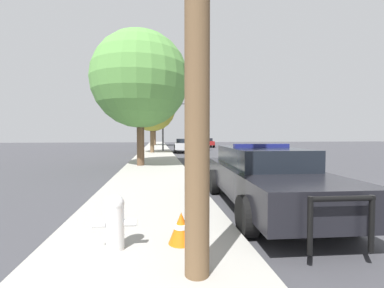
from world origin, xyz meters
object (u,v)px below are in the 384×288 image
at_px(traffic_light, 179,116).
at_px(car_background_oncoming, 206,142).
at_px(tree_sidewalk_far, 154,113).
at_px(traffic_cone, 181,228).
at_px(police_car, 264,175).
at_px(fire_hydrant, 115,220).
at_px(car_background_midblock, 185,145).
at_px(tree_sidewalk_mid, 152,108).
at_px(tree_sidewalk_near, 140,80).

xyz_separation_m(traffic_light, car_background_oncoming, (4.68, 9.59, -2.92)).
xyz_separation_m(tree_sidewalk_far, traffic_cone, (0.80, -36.88, -4.76)).
distance_m(police_car, fire_hydrant, 3.69).
bearing_deg(fire_hydrant, police_car, 34.25).
bearing_deg(traffic_light, fire_hydrant, -97.00).
distance_m(car_background_midblock, traffic_cone, 21.28).
height_order(fire_hydrant, traffic_light, traffic_light).
bearing_deg(tree_sidewalk_mid, traffic_light, 43.23).
xyz_separation_m(car_background_midblock, tree_sidewalk_mid, (-3.10, -1.39, 3.41)).
xyz_separation_m(car_background_oncoming, tree_sidewalk_mid, (-7.32, -12.07, 3.45)).
relative_size(car_background_oncoming, tree_sidewalk_mid, 0.77).
relative_size(tree_sidewalk_near, tree_sidewalk_far, 0.92).
relative_size(tree_sidewalk_mid, traffic_cone, 13.53).
bearing_deg(tree_sidewalk_near, car_background_oncoming, 70.67).
bearing_deg(traffic_light, tree_sidewalk_near, -103.74).
bearing_deg(police_car, fire_hydrant, 37.17).
bearing_deg(traffic_cone, traffic_light, 85.33).
relative_size(fire_hydrant, tree_sidewalk_mid, 0.12).
bearing_deg(fire_hydrant, tree_sidewalk_far, 89.81).
distance_m(traffic_light, traffic_cone, 22.55).
relative_size(fire_hydrant, tree_sidewalk_near, 0.11).
bearing_deg(tree_sidewalk_far, traffic_cone, -88.76).
distance_m(fire_hydrant, tree_sidewalk_mid, 20.16).
distance_m(tree_sidewalk_mid, traffic_cone, 20.14).
xyz_separation_m(fire_hydrant, tree_sidewalk_near, (-0.29, 9.93, 4.02)).
bearing_deg(traffic_cone, tree_sidewalk_near, 97.01).
relative_size(car_background_oncoming, tree_sidewalk_far, 0.63).
relative_size(fire_hydrant, car_background_midblock, 0.17).
height_order(traffic_light, tree_sidewalk_near, tree_sidewalk_near).
relative_size(traffic_light, tree_sidewalk_mid, 0.80).
bearing_deg(police_car, car_background_oncoming, -95.42).
bearing_deg(car_background_oncoming, police_car, 86.12).
bearing_deg(tree_sidewalk_near, traffic_light, 76.26).
bearing_deg(tree_sidewalk_near, traffic_cone, -82.99).
bearing_deg(fire_hydrant, traffic_cone, 4.59).
bearing_deg(tree_sidewalk_near, tree_sidewalk_far, 89.13).
relative_size(car_background_midblock, tree_sidewalk_far, 0.58).
relative_size(car_background_midblock, traffic_cone, 9.54).
xyz_separation_m(police_car, car_background_midblock, (0.15, 19.15, -0.02)).
relative_size(car_background_oncoming, tree_sidewalk_near, 0.69).
bearing_deg(tree_sidewalk_mid, traffic_cone, -87.62).
distance_m(traffic_light, tree_sidewalk_far, 14.94).
height_order(police_car, tree_sidewalk_near, tree_sidewalk_near).
distance_m(tree_sidewalk_far, traffic_cone, 37.19).
height_order(tree_sidewalk_mid, traffic_cone, tree_sidewalk_mid).
height_order(tree_sidewalk_far, traffic_cone, tree_sidewalk_far).
bearing_deg(police_car, tree_sidewalk_mid, -77.66).
height_order(police_car, traffic_cone, police_car).
bearing_deg(traffic_cone, police_car, 43.30).
bearing_deg(fire_hydrant, car_background_oncoming, 76.91).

